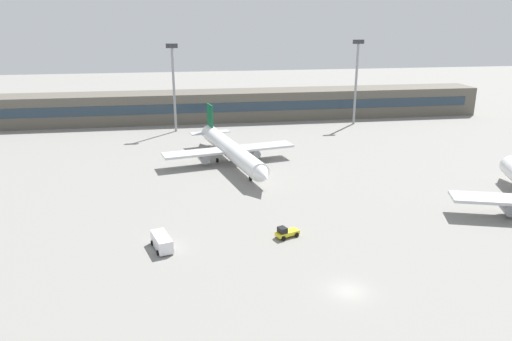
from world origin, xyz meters
name	(u,v)px	position (x,y,z in m)	size (l,w,h in m)	color
ground_plane	(281,184)	(0.00, 40.00, 0.00)	(400.00, 400.00, 0.00)	gray
terminal_building	(240,105)	(0.00, 103.34, 4.50)	(154.95, 12.13, 9.00)	#5B564C
airplane_mid	(231,150)	(-8.26, 54.80, 3.26)	(30.35, 42.94, 10.70)	white
baggage_tug_yellow	(286,232)	(-4.27, 15.93, 0.80)	(3.90, 2.83, 1.75)	yellow
service_van_white	(162,242)	(-22.67, 14.96, 1.11)	(3.39, 5.55, 2.08)	white
floodlight_tower_west	(356,76)	(33.32, 90.75, 14.50)	(3.20, 0.80, 24.99)	gray
floodlight_tower_east	(174,81)	(-20.44, 89.31, 14.22)	(3.20, 0.80, 24.44)	gray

